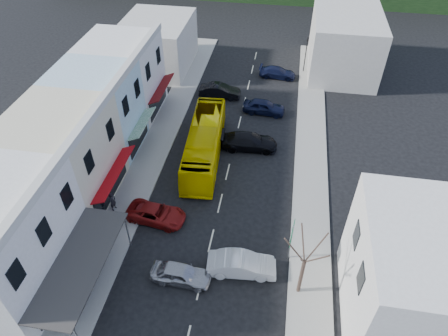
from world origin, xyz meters
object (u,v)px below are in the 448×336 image
at_px(pedestrian_left, 113,202).
at_px(bus, 205,144).
at_px(car_red, 156,214).
at_px(car_silver, 181,274).
at_px(direction_sign, 291,243).
at_px(street_tree, 304,262).
at_px(traffic_signal, 306,55).
at_px(car_white, 242,265).

bearing_deg(pedestrian_left, bus, -24.75).
bearing_deg(car_red, car_silver, -139.91).
relative_size(direction_sign, street_tree, 0.52).
height_order(car_silver, traffic_signal, traffic_signal).
xyz_separation_m(pedestrian_left, direction_sign, (14.34, -2.45, 0.78)).
xyz_separation_m(bus, car_white, (5.13, -12.13, -0.85)).
bearing_deg(direction_sign, car_red, 176.37).
distance_m(car_silver, car_white, 4.26).
relative_size(pedestrian_left, direction_sign, 0.48).
distance_m(direction_sign, traffic_signal, 29.06).
distance_m(pedestrian_left, traffic_signal, 30.51).
bearing_deg(car_white, pedestrian_left, 64.11).
height_order(car_white, street_tree, street_tree).
bearing_deg(car_white, car_silver, 103.63).
relative_size(street_tree, traffic_signal, 1.45).
bearing_deg(bus, street_tree, -59.23).
xyz_separation_m(direction_sign, street_tree, (0.80, -2.66, 1.62)).
bearing_deg(car_red, direction_sign, -93.82).
height_order(car_red, street_tree, street_tree).
bearing_deg(direction_sign, street_tree, -66.11).
bearing_deg(bus, car_silver, -89.54).
bearing_deg(street_tree, car_red, 157.58).
xyz_separation_m(car_silver, direction_sign, (7.26, 3.08, 1.08)).
relative_size(pedestrian_left, street_tree, 0.25).
distance_m(direction_sign, street_tree, 3.22).
height_order(car_silver, car_red, same).
bearing_deg(car_silver, direction_sign, -65.09).
bearing_deg(bus, car_red, -109.04).
bearing_deg(car_white, street_tree, -108.94).
bearing_deg(car_red, pedestrian_left, 90.68).
height_order(car_silver, pedestrian_left, pedestrian_left).
bearing_deg(pedestrian_left, traffic_signal, -17.21).
xyz_separation_m(car_silver, street_tree, (8.06, 0.42, 2.70)).
bearing_deg(street_tree, car_white, 166.46).
height_order(car_silver, car_white, same).
distance_m(bus, car_silver, 13.59).
height_order(bus, car_silver, bus).
relative_size(car_white, direction_sign, 1.24).
bearing_deg(car_red, traffic_signal, -15.39).
height_order(pedestrian_left, traffic_signal, traffic_signal).
xyz_separation_m(direction_sign, traffic_signal, (0.56, 29.04, 0.56)).
height_order(car_white, pedestrian_left, pedestrian_left).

